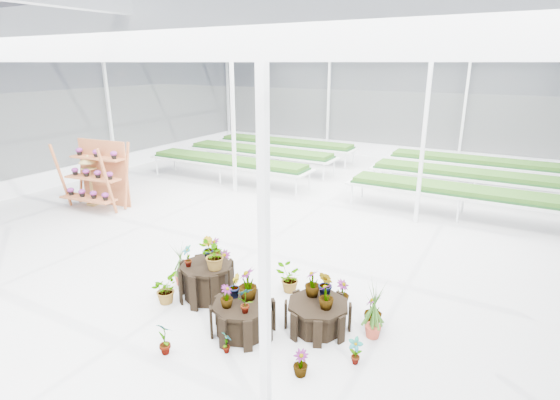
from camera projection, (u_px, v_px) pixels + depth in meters
The scene contains 10 objects.
ground_plane at pixel (244, 253), 10.06m from camera, with size 24.00×24.00×0.00m, color gray.
greenhouse_shell at pixel (241, 157), 9.38m from camera, with size 18.00×24.00×4.50m, color white, non-canonical shape.
steel_frame at pixel (241, 157), 9.38m from camera, with size 18.00×24.00×4.50m, color silver, non-canonical shape.
nursery_benches at pixel (353, 170), 15.93m from camera, with size 16.00×7.00×0.84m, color silver, non-canonical shape.
plinth_tall at pixel (207, 281), 8.05m from camera, with size 0.99×0.99×0.67m, color black.
plinth_mid at pixel (243, 318), 7.01m from camera, with size 1.01×1.01×0.53m, color black.
plinth_low at pixel (318, 316), 7.14m from camera, with size 1.05×1.05×0.47m, color black.
shelf_rack at pixel (94, 176), 12.86m from camera, with size 1.88×1.00×2.00m, color #A35830, non-canonical shape.
bird_table at pixel (90, 180), 13.20m from camera, with size 0.37×0.37×1.57m, color #A78E4A, non-canonical shape.
nursery_plants at pixel (254, 283), 7.63m from camera, with size 4.24×2.96×1.21m.
Camera 1 is at (5.23, -7.64, 4.20)m, focal length 28.00 mm.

